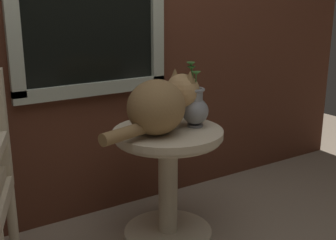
% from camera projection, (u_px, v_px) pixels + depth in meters
% --- Properties ---
extents(wicker_side_table, '(0.55, 0.55, 0.58)m').
position_uv_depth(wicker_side_table, '(168.00, 167.00, 2.23)').
color(wicker_side_table, beige).
rests_on(wicker_side_table, ground_plane).
extents(cat, '(0.61, 0.34, 0.29)m').
position_uv_depth(cat, '(161.00, 104.00, 2.09)').
color(cat, olive).
rests_on(cat, wicker_side_table).
extents(pewter_vase_with_ivy, '(0.13, 0.13, 0.33)m').
position_uv_depth(pewter_vase_with_ivy, '(195.00, 107.00, 2.21)').
color(pewter_vase_with_ivy, gray).
rests_on(pewter_vase_with_ivy, wicker_side_table).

